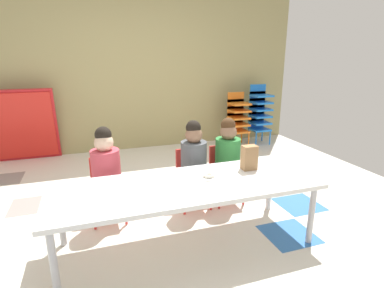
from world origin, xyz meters
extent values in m
cube|color=silver|center=(0.00, 0.00, -0.01)|extent=(5.76, 4.50, 0.02)
cube|color=gray|center=(-1.80, 1.35, 0.00)|extent=(0.43, 0.43, 0.00)
cube|color=gray|center=(-1.35, 0.45, 0.00)|extent=(0.43, 0.43, 0.00)
cube|color=silver|center=(0.00, 0.00, 0.00)|extent=(0.43, 0.43, 0.00)
cube|color=#336BB2|center=(0.90, -0.90, 0.00)|extent=(0.43, 0.43, 0.00)
cube|color=#336BB2|center=(1.35, -0.45, 0.00)|extent=(0.43, 0.43, 0.00)
cube|color=gray|center=(-0.90, 0.45, 0.00)|extent=(0.43, 0.43, 0.00)
cube|color=tan|center=(0.00, 2.25, 1.36)|extent=(5.76, 0.10, 2.72)
cube|color=white|center=(0.00, -0.73, 0.53)|extent=(2.13, 0.75, 0.04)
cylinder|color=#B2B2B7|center=(-0.99, -1.05, 0.25)|extent=(0.05, 0.05, 0.51)
cylinder|color=#B2B2B7|center=(0.99, -1.05, 0.25)|extent=(0.05, 0.05, 0.51)
cylinder|color=#B2B2B7|center=(-0.99, -0.42, 0.25)|extent=(0.05, 0.05, 0.51)
cylinder|color=#B2B2B7|center=(0.99, -0.42, 0.25)|extent=(0.05, 0.05, 0.51)
cube|color=red|center=(-0.59, -0.14, 0.30)|extent=(0.32, 0.30, 0.03)
cube|color=red|center=(-0.59, 0.01, 0.45)|extent=(0.29, 0.02, 0.30)
cylinder|color=#BF3F4C|center=(-0.59, -0.14, 0.52)|extent=(0.34, 0.34, 0.38)
sphere|color=beige|center=(-0.59, -0.14, 0.78)|extent=(0.17, 0.17, 0.17)
sphere|color=black|center=(-0.59, -0.13, 0.85)|extent=(0.15, 0.15, 0.15)
cylinder|color=red|center=(-0.73, -0.27, 0.15)|extent=(0.02, 0.02, 0.28)
cylinder|color=red|center=(-0.45, -0.27, 0.15)|extent=(0.02, 0.02, 0.28)
cylinder|color=red|center=(-0.73, -0.01, 0.15)|extent=(0.02, 0.02, 0.28)
cylinder|color=red|center=(-0.45, -0.01, 0.15)|extent=(0.02, 0.02, 0.28)
cube|color=red|center=(0.27, -0.14, 0.30)|extent=(0.32, 0.30, 0.03)
cube|color=red|center=(0.27, 0.01, 0.45)|extent=(0.29, 0.02, 0.30)
cylinder|color=#4C5156|center=(0.27, -0.14, 0.52)|extent=(0.28, 0.28, 0.38)
sphere|color=#8C664C|center=(0.27, -0.14, 0.78)|extent=(0.17, 0.17, 0.17)
sphere|color=black|center=(0.27, -0.13, 0.85)|extent=(0.15, 0.15, 0.15)
cylinder|color=red|center=(0.13, -0.27, 0.15)|extent=(0.02, 0.02, 0.28)
cylinder|color=red|center=(0.41, -0.27, 0.15)|extent=(0.02, 0.02, 0.28)
cylinder|color=red|center=(0.13, -0.01, 0.15)|extent=(0.02, 0.02, 0.28)
cylinder|color=red|center=(0.41, -0.01, 0.15)|extent=(0.02, 0.02, 0.28)
cube|color=red|center=(0.64, -0.14, 0.30)|extent=(0.32, 0.30, 0.03)
cube|color=red|center=(0.64, 0.01, 0.45)|extent=(0.29, 0.02, 0.30)
cylinder|color=#2D7A38|center=(0.64, -0.14, 0.52)|extent=(0.26, 0.26, 0.38)
sphere|color=#8C664C|center=(0.64, -0.14, 0.78)|extent=(0.17, 0.17, 0.17)
sphere|color=#472D19|center=(0.64, -0.13, 0.85)|extent=(0.15, 0.15, 0.15)
cylinder|color=red|center=(0.50, -0.27, 0.15)|extent=(0.02, 0.02, 0.28)
cylinder|color=red|center=(0.78, -0.27, 0.15)|extent=(0.02, 0.02, 0.28)
cylinder|color=red|center=(0.50, -0.01, 0.15)|extent=(0.02, 0.02, 0.28)
cylinder|color=red|center=(0.78, -0.01, 0.15)|extent=(0.02, 0.02, 0.28)
cube|color=orange|center=(1.74, 1.76, 0.26)|extent=(0.32, 0.30, 0.03)
cube|color=orange|center=(1.74, 1.90, 0.35)|extent=(0.30, 0.02, 0.18)
cube|color=orange|center=(1.74, 1.76, 0.38)|extent=(0.32, 0.30, 0.03)
cube|color=orange|center=(1.74, 1.90, 0.47)|extent=(0.30, 0.02, 0.18)
cube|color=orange|center=(1.74, 1.76, 0.50)|extent=(0.32, 0.30, 0.03)
cube|color=orange|center=(1.74, 1.90, 0.59)|extent=(0.30, 0.02, 0.18)
cube|color=orange|center=(1.74, 1.76, 0.62)|extent=(0.32, 0.30, 0.03)
cube|color=orange|center=(1.74, 1.90, 0.71)|extent=(0.30, 0.02, 0.18)
cube|color=orange|center=(1.74, 1.76, 0.74)|extent=(0.32, 0.30, 0.03)
cube|color=orange|center=(1.74, 1.90, 0.83)|extent=(0.30, 0.02, 0.18)
cylinder|color=orange|center=(1.60, 1.63, 0.13)|extent=(0.02, 0.02, 0.26)
cylinder|color=orange|center=(1.88, 1.63, 0.13)|extent=(0.02, 0.02, 0.26)
cylinder|color=orange|center=(1.60, 1.89, 0.13)|extent=(0.02, 0.02, 0.26)
cylinder|color=orange|center=(1.88, 1.89, 0.13)|extent=(0.02, 0.02, 0.26)
cube|color=blue|center=(2.17, 1.76, 0.26)|extent=(0.32, 0.30, 0.03)
cube|color=blue|center=(2.17, 1.90, 0.35)|extent=(0.30, 0.02, 0.18)
cube|color=blue|center=(2.17, 1.76, 0.38)|extent=(0.32, 0.30, 0.03)
cube|color=blue|center=(2.17, 1.90, 0.47)|extent=(0.30, 0.02, 0.18)
cube|color=blue|center=(2.17, 1.76, 0.50)|extent=(0.32, 0.30, 0.03)
cube|color=blue|center=(2.17, 1.90, 0.59)|extent=(0.30, 0.02, 0.18)
cube|color=blue|center=(2.17, 1.76, 0.62)|extent=(0.32, 0.30, 0.03)
cube|color=blue|center=(2.17, 1.90, 0.71)|extent=(0.30, 0.02, 0.18)
cube|color=blue|center=(2.17, 1.76, 0.74)|extent=(0.32, 0.30, 0.03)
cube|color=blue|center=(2.17, 1.90, 0.83)|extent=(0.30, 0.02, 0.18)
cube|color=blue|center=(2.17, 1.76, 0.86)|extent=(0.32, 0.30, 0.03)
cube|color=blue|center=(2.17, 1.90, 0.95)|extent=(0.30, 0.02, 0.18)
cylinder|color=blue|center=(2.03, 1.63, 0.13)|extent=(0.02, 0.02, 0.26)
cylinder|color=blue|center=(2.31, 1.63, 0.13)|extent=(0.02, 0.02, 0.26)
cylinder|color=blue|center=(2.03, 1.89, 0.13)|extent=(0.02, 0.02, 0.26)
cylinder|color=blue|center=(2.31, 1.89, 0.13)|extent=(0.02, 0.02, 0.26)
cube|color=red|center=(-1.60, 2.06, 0.54)|extent=(0.90, 0.28, 1.09)
cube|color=red|center=(-1.60, 2.03, 0.54)|extent=(0.83, 0.23, 0.99)
cube|color=#9E754C|center=(0.63, -0.60, 0.66)|extent=(0.13, 0.09, 0.22)
cylinder|color=white|center=(0.22, -0.67, 0.55)|extent=(0.18, 0.18, 0.01)
torus|color=white|center=(0.22, -0.67, 0.57)|extent=(0.10, 0.10, 0.03)
camera|label=1|loc=(-0.69, -2.90, 1.53)|focal=28.77mm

